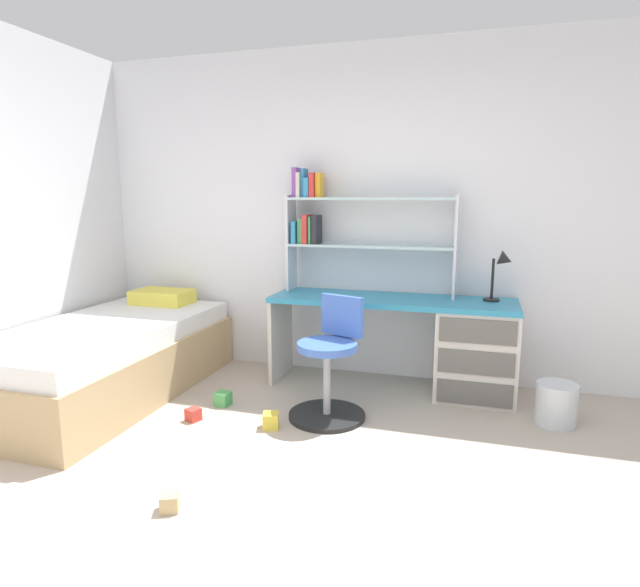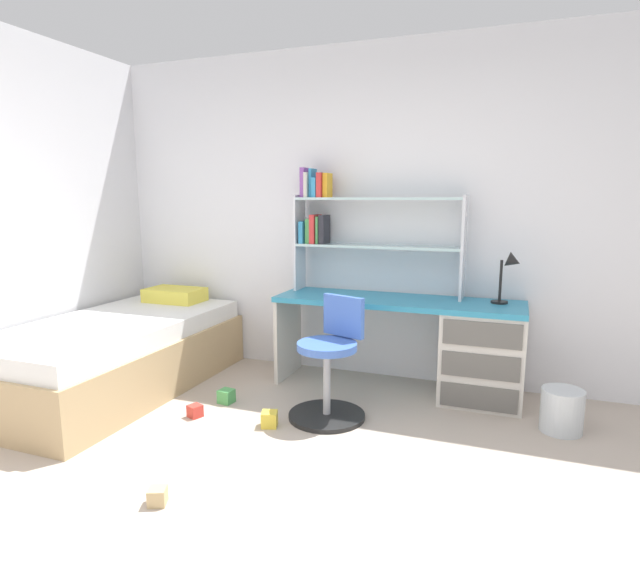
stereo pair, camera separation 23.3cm
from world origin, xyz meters
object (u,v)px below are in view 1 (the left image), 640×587
object	(u,v)px
desk_lamp	(502,268)
toy_block_red_2	(193,415)
toy_block_yellow_3	(271,421)
desk	(454,343)
bookshelf_hutch	(344,221)
swivel_chair	(330,370)
toy_block_green_1	(223,399)
waste_bin	(556,404)
bed_platform	(106,358)
toy_block_natural_0	(170,502)

from	to	relation	value
desk_lamp	toy_block_red_2	distance (m)	2.41
toy_block_red_2	toy_block_yellow_3	size ratio (longest dim) A/B	0.83
toy_block_red_2	desk	bearing A→B (deg)	31.55
bookshelf_hutch	swivel_chair	bearing A→B (deg)	-82.07
swivel_chair	toy_block_yellow_3	bearing A→B (deg)	-137.10
desk	toy_block_green_1	xyz separation A→B (m)	(-1.57, -0.71, -0.35)
desk	toy_block_yellow_3	xyz separation A→B (m)	(-1.09, -0.96, -0.34)
desk_lamp	waste_bin	bearing A→B (deg)	-49.67
bed_platform	toy_block_yellow_3	size ratio (longest dim) A/B	20.66
desk	bed_platform	distance (m)	2.62
bookshelf_hutch	waste_bin	bearing A→B (deg)	-18.40
waste_bin	toy_block_natural_0	xyz separation A→B (m)	(-1.89, -1.58, -0.10)
toy_block_green_1	waste_bin	bearing A→B (deg)	8.64
swivel_chair	toy_block_green_1	distance (m)	0.83
toy_block_red_2	toy_block_yellow_3	distance (m)	0.54
desk	swivel_chair	size ratio (longest dim) A/B	2.27
swivel_chair	toy_block_natural_0	xyz separation A→B (m)	(-0.43, -1.28, -0.29)
desk_lamp	bed_platform	size ratio (longest dim) A/B	0.18
bookshelf_hutch	toy_block_red_2	world-z (taller)	bookshelf_hutch
desk_lamp	toy_block_green_1	size ratio (longest dim) A/B	3.89
toy_block_red_2	waste_bin	bearing A→B (deg)	15.35
toy_block_green_1	toy_block_yellow_3	size ratio (longest dim) A/B	0.98
toy_block_red_2	toy_block_natural_0	bearing A→B (deg)	-65.97
desk_lamp	toy_block_red_2	xyz separation A→B (m)	(-1.95, -1.07, -0.93)
swivel_chair	toy_block_red_2	world-z (taller)	swivel_chair
toy_block_green_1	toy_block_yellow_3	bearing A→B (deg)	-28.23
toy_block_red_2	bookshelf_hutch	bearing A→B (deg)	57.48
bookshelf_hutch	toy_block_green_1	bearing A→B (deg)	-127.72
bookshelf_hutch	desk_lamp	bearing A→B (deg)	-4.29
waste_bin	toy_block_green_1	size ratio (longest dim) A/B	2.82
waste_bin	desk	bearing A→B (deg)	151.52
swivel_chair	toy_block_red_2	distance (m)	0.96
swivel_chair	bookshelf_hutch	bearing A→B (deg)	97.93
desk	toy_block_green_1	bearing A→B (deg)	-155.60
swivel_chair	waste_bin	xyz separation A→B (m)	(1.46, 0.30, -0.19)
bed_platform	desk	bearing A→B (deg)	16.58
desk	bed_platform	size ratio (longest dim) A/B	0.90
desk_lamp	toy_block_natural_0	bearing A→B (deg)	-127.08
desk_lamp	toy_block_green_1	world-z (taller)	desk_lamp
desk	waste_bin	xyz separation A→B (m)	(0.68, -0.37, -0.26)
bed_platform	toy_block_green_1	distance (m)	0.97
desk_lamp	toy_block_yellow_3	xyz separation A→B (m)	(-1.41, -1.03, -0.92)
bed_platform	toy_block_red_2	size ratio (longest dim) A/B	24.78
toy_block_yellow_3	toy_block_natural_0	bearing A→B (deg)	-96.86
desk_lamp	swivel_chair	bearing A→B (deg)	-145.99
desk_lamp	toy_block_red_2	bearing A→B (deg)	-151.23
waste_bin	toy_block_natural_0	size ratio (longest dim) A/B	3.30
desk	toy_block_red_2	xyz separation A→B (m)	(-1.64, -1.00, -0.35)
bed_platform	toy_block_red_2	xyz separation A→B (m)	(0.88, -0.26, -0.23)
bookshelf_hutch	desk_lamp	size ratio (longest dim) A/B	3.50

